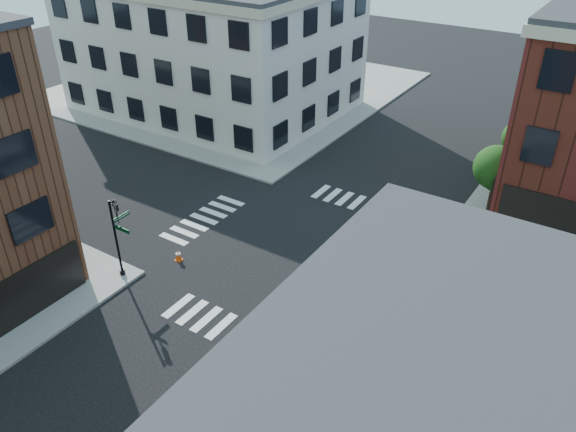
# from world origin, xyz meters

# --- Properties ---
(ground) EXTENTS (120.00, 120.00, 0.00)m
(ground) POSITION_xyz_m (0.00, 0.00, 0.00)
(ground) COLOR black
(ground) RESTS_ON ground
(sidewalk_nw) EXTENTS (30.00, 30.00, 0.15)m
(sidewalk_nw) POSITION_xyz_m (-21.00, 21.00, 0.07)
(sidewalk_nw) COLOR gray
(sidewalk_nw) RESTS_ON ground
(building_nw) EXTENTS (22.00, 16.00, 11.00)m
(building_nw) POSITION_xyz_m (-19.00, 16.00, 5.50)
(building_nw) COLOR silver
(building_nw) RESTS_ON ground
(tree_near) EXTENTS (2.69, 2.69, 4.49)m
(tree_near) POSITION_xyz_m (7.56, 9.98, 3.16)
(tree_near) COLOR black
(tree_near) RESTS_ON ground
(tree_far) EXTENTS (2.43, 2.43, 4.07)m
(tree_far) POSITION_xyz_m (7.56, 15.98, 2.87)
(tree_far) COLOR black
(tree_far) RESTS_ON ground
(signal_pole) EXTENTS (1.29, 1.24, 4.60)m
(signal_pole) POSITION_xyz_m (-6.72, -6.68, 2.86)
(signal_pole) COLOR black
(signal_pole) RESTS_ON ground
(box_truck) EXTENTS (9.11, 2.92, 4.09)m
(box_truck) POSITION_xyz_m (12.83, -1.79, 2.13)
(box_truck) COLOR silver
(box_truck) RESTS_ON ground
(traffic_cone) EXTENTS (0.41, 0.41, 0.68)m
(traffic_cone) POSITION_xyz_m (-5.32, -4.11, 0.33)
(traffic_cone) COLOR #F54E0A
(traffic_cone) RESTS_ON ground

